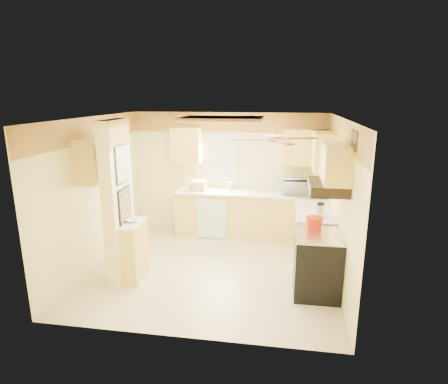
% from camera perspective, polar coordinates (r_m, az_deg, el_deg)
% --- Properties ---
extents(floor, '(4.00, 4.00, 0.00)m').
position_cam_1_polar(floor, '(6.47, -1.85, -11.47)').
color(floor, '#CFB98F').
rests_on(floor, ground).
extents(ceiling, '(4.00, 4.00, 0.00)m').
position_cam_1_polar(ceiling, '(5.82, -2.06, 11.20)').
color(ceiling, white).
rests_on(ceiling, wall_back).
extents(wall_back, '(4.00, 0.00, 4.00)m').
position_cam_1_polar(wall_back, '(7.85, 0.69, 2.89)').
color(wall_back, '#FCEC99').
rests_on(wall_back, floor).
extents(wall_front, '(4.00, 0.00, 4.00)m').
position_cam_1_polar(wall_front, '(4.28, -6.83, -7.42)').
color(wall_front, '#FCEC99').
rests_on(wall_front, floor).
extents(wall_left, '(0.00, 3.80, 3.80)m').
position_cam_1_polar(wall_left, '(6.70, -19.00, 0.01)').
color(wall_left, '#FCEC99').
rests_on(wall_left, floor).
extents(wall_right, '(0.00, 3.80, 3.80)m').
position_cam_1_polar(wall_right, '(5.99, 17.19, -1.51)').
color(wall_right, '#FCEC99').
rests_on(wall_right, floor).
extents(wallpaper_border, '(4.00, 0.02, 0.40)m').
position_cam_1_polar(wallpaper_border, '(7.69, 0.69, 10.55)').
color(wallpaper_border, '#F4B948').
rests_on(wallpaper_border, wall_back).
extents(partition_column, '(0.20, 0.70, 2.50)m').
position_cam_1_polar(partition_column, '(5.94, -15.90, -1.56)').
color(partition_column, '#FCEC99').
rests_on(partition_column, floor).
extents(partition_ledge, '(0.25, 0.55, 0.90)m').
position_cam_1_polar(partition_ledge, '(6.11, -13.47, -8.88)').
color(partition_ledge, '#EED265').
rests_on(partition_ledge, floor).
extents(ledge_top, '(0.28, 0.58, 0.04)m').
position_cam_1_polar(ledge_top, '(5.95, -13.74, -4.72)').
color(ledge_top, white).
rests_on(ledge_top, partition_ledge).
extents(lower_cabinets_back, '(3.00, 0.60, 0.90)m').
position_cam_1_polar(lower_cabinets_back, '(7.71, 4.02, -3.51)').
color(lower_cabinets_back, '#EED265').
rests_on(lower_cabinets_back, floor).
extents(lower_cabinets_right, '(0.60, 1.40, 0.90)m').
position_cam_1_polar(lower_cabinets_right, '(6.77, 13.48, -6.53)').
color(lower_cabinets_right, '#EED265').
rests_on(lower_cabinets_right, floor).
extents(countertop_back, '(3.04, 0.64, 0.04)m').
position_cam_1_polar(countertop_back, '(7.57, 4.08, -0.15)').
color(countertop_back, white).
rests_on(countertop_back, lower_cabinets_back).
extents(countertop_right, '(0.64, 1.44, 0.04)m').
position_cam_1_polar(countertop_right, '(6.62, 13.63, -2.73)').
color(countertop_right, white).
rests_on(countertop_right, lower_cabinets_right).
extents(dishwasher_panel, '(0.58, 0.02, 0.80)m').
position_cam_1_polar(dishwasher_panel, '(7.53, -1.90, -4.12)').
color(dishwasher_panel, white).
rests_on(dishwasher_panel, lower_cabinets_back).
extents(window, '(0.92, 0.02, 1.02)m').
position_cam_1_polar(window, '(7.82, -1.14, 5.08)').
color(window, white).
rests_on(window, wall_back).
extents(upper_cab_back_left, '(0.60, 0.35, 0.70)m').
position_cam_1_polar(upper_cab_back_left, '(7.75, -5.77, 7.16)').
color(upper_cab_back_left, '#EED265').
rests_on(upper_cab_back_left, wall_back).
extents(upper_cab_back_right, '(0.90, 0.35, 0.70)m').
position_cam_1_polar(upper_cab_back_right, '(7.51, 12.36, 6.66)').
color(upper_cab_back_right, '#EED265').
rests_on(upper_cab_back_right, wall_back).
extents(upper_cab_right, '(0.35, 1.00, 0.70)m').
position_cam_1_polar(upper_cab_right, '(7.06, 14.80, 6.03)').
color(upper_cab_right, '#EED265').
rests_on(upper_cab_right, wall_right).
extents(upper_cab_left_wall, '(0.35, 0.75, 0.70)m').
position_cam_1_polar(upper_cab_left_wall, '(6.28, -19.09, 4.68)').
color(upper_cab_left_wall, '#EED265').
rests_on(upper_cab_left_wall, wall_left).
extents(upper_cab_over_stove, '(0.35, 0.76, 0.52)m').
position_cam_1_polar(upper_cab_over_stove, '(5.28, 16.66, 4.23)').
color(upper_cab_over_stove, '#EED265').
rests_on(upper_cab_over_stove, wall_right).
extents(stove, '(0.68, 0.77, 0.92)m').
position_cam_1_polar(stove, '(5.71, 13.99, -10.55)').
color(stove, black).
rests_on(stove, floor).
extents(range_hood, '(0.50, 0.76, 0.14)m').
position_cam_1_polar(range_hood, '(5.34, 15.50, 0.79)').
color(range_hood, black).
rests_on(range_hood, upper_cab_over_stove).
extents(poster_menu, '(0.02, 0.42, 0.57)m').
position_cam_1_polar(poster_menu, '(5.76, -15.30, 4.13)').
color(poster_menu, black).
rests_on(poster_menu, partition_column).
extents(poster_nashville, '(0.02, 0.42, 0.57)m').
position_cam_1_polar(poster_nashville, '(5.90, -14.88, -2.08)').
color(poster_nashville, black).
rests_on(poster_nashville, partition_column).
extents(ceiling_light_panel, '(1.35, 0.95, 0.06)m').
position_cam_1_polar(ceiling_light_panel, '(6.30, -0.26, 11.06)').
color(ceiling_light_panel, brown).
rests_on(ceiling_light_panel, ceiling).
extents(ceiling_fan, '(1.15, 1.15, 0.26)m').
position_cam_1_polar(ceiling_fan, '(5.04, 7.74, 8.10)').
color(ceiling_fan, gold).
rests_on(ceiling_fan, ceiling).
extents(vent_grate, '(0.02, 0.40, 0.25)m').
position_cam_1_polar(vent_grate, '(4.91, 19.27, 7.42)').
color(vent_grate, black).
rests_on(vent_grate, wall_right).
extents(microwave, '(0.55, 0.39, 0.29)m').
position_cam_1_polar(microwave, '(7.49, 10.96, 0.75)').
color(microwave, white).
rests_on(microwave, countertop_back).
extents(bowl, '(0.20, 0.20, 0.05)m').
position_cam_1_polar(bowl, '(5.96, -13.78, -4.25)').
color(bowl, white).
rests_on(bowl, ledge_top).
extents(dutch_oven, '(0.25, 0.25, 0.17)m').
position_cam_1_polar(dutch_oven, '(5.74, 13.60, -4.57)').
color(dutch_oven, red).
rests_on(dutch_oven, stove).
extents(kettle, '(0.16, 0.16, 0.24)m').
position_cam_1_polar(kettle, '(6.19, 14.45, -2.71)').
color(kettle, silver).
rests_on(kettle, countertop_right).
extents(dish_rack, '(0.35, 0.27, 0.20)m').
position_cam_1_polar(dish_rack, '(7.73, -3.99, 0.85)').
color(dish_rack, '#DBB57E').
rests_on(dish_rack, countertop_back).
extents(utensil_crock, '(0.12, 0.12, 0.24)m').
position_cam_1_polar(utensil_crock, '(7.73, 0.92, 0.96)').
color(utensil_crock, white).
rests_on(utensil_crock, countertop_back).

